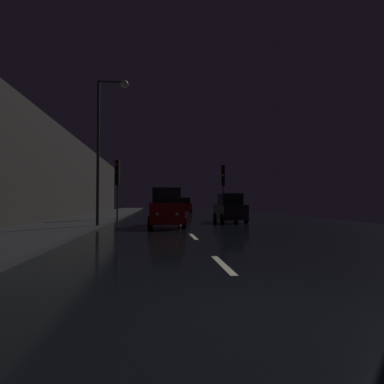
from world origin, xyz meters
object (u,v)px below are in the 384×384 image
object	(u,v)px
traffic_light_far_right	(223,179)
car_parked_right_far	(230,209)
car_approaching_headlights	(166,209)
car_distant_taillights	(184,206)
traffic_light_far_left	(117,177)
streetlamp_overhead	(106,131)

from	to	relation	value
traffic_light_far_right	car_parked_right_far	bearing A→B (deg)	3.08
car_approaching_headlights	car_distant_taillights	xyz separation A→B (m)	(3.02, 23.06, -0.11)
traffic_light_far_left	streetlamp_overhead	distance (m)	7.19
car_parked_right_far	traffic_light_far_right	bearing A→B (deg)	-7.49
streetlamp_overhead	car_approaching_headlights	size ratio (longest dim) A/B	1.84
traffic_light_far_left	streetlamp_overhead	size ratio (longest dim) A/B	0.56
traffic_light_far_left	traffic_light_far_right	size ratio (longest dim) A/B	0.96
traffic_light_far_left	streetlamp_overhead	xyz separation A→B (m)	(0.22, -6.91, 2.00)
traffic_light_far_left	traffic_light_far_right	bearing A→B (deg)	125.69
car_parked_right_far	car_distant_taillights	xyz separation A→B (m)	(-1.67, 19.38, -0.01)
traffic_light_far_left	car_distant_taillights	world-z (taller)	traffic_light_far_left
streetlamp_overhead	car_approaching_headlights	distance (m)	5.55
traffic_light_far_left	streetlamp_overhead	world-z (taller)	streetlamp_overhead
traffic_light_far_left	car_parked_right_far	xyz separation A→B (m)	(8.25, -2.24, -2.41)
car_approaching_headlights	car_distant_taillights	world-z (taller)	car_approaching_headlights
traffic_light_far_left	car_approaching_headlights	distance (m)	7.29
traffic_light_far_left	streetlamp_overhead	bearing A→B (deg)	14.71
traffic_light_far_right	streetlamp_overhead	xyz separation A→B (m)	(-8.82, -10.72, 1.85)
traffic_light_far_right	car_approaching_headlights	distance (m)	11.44
car_parked_right_far	streetlamp_overhead	bearing A→B (deg)	120.16
traffic_light_far_left	car_approaching_headlights	bearing A→B (deg)	43.90
traffic_light_far_right	car_approaching_headlights	bearing A→B (deg)	-18.81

